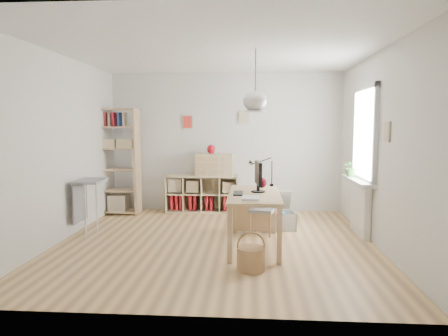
# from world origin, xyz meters

# --- Properties ---
(ground) EXTENTS (4.50, 4.50, 0.00)m
(ground) POSITION_xyz_m (0.00, 0.00, 0.00)
(ground) COLOR tan
(ground) RESTS_ON ground
(room_shell) EXTENTS (4.50, 4.50, 4.50)m
(room_shell) POSITION_xyz_m (0.55, -0.15, 2.00)
(room_shell) COLOR silver
(room_shell) RESTS_ON ground
(window_unit) EXTENTS (0.07, 1.16, 1.46)m
(window_unit) POSITION_xyz_m (2.23, 0.60, 1.55)
(window_unit) COLOR white
(window_unit) RESTS_ON ground
(radiator) EXTENTS (0.10, 0.80, 0.80)m
(radiator) POSITION_xyz_m (2.19, 0.60, 0.40)
(radiator) COLOR white
(radiator) RESTS_ON ground
(windowsill) EXTENTS (0.22, 1.20, 0.06)m
(windowsill) POSITION_xyz_m (2.14, 0.60, 0.83)
(windowsill) COLOR silver
(windowsill) RESTS_ON radiator
(desk) EXTENTS (0.70, 1.50, 0.75)m
(desk) POSITION_xyz_m (0.55, -0.15, 0.66)
(desk) COLOR tan
(desk) RESTS_ON ground
(cube_shelf) EXTENTS (1.40, 0.38, 0.72)m
(cube_shelf) POSITION_xyz_m (-0.47, 2.08, 0.30)
(cube_shelf) COLOR tan
(cube_shelf) RESTS_ON ground
(tall_bookshelf) EXTENTS (0.80, 0.38, 2.00)m
(tall_bookshelf) POSITION_xyz_m (-2.04, 1.80, 1.09)
(tall_bookshelf) COLOR tan
(tall_bookshelf) RESTS_ON ground
(side_table) EXTENTS (0.40, 0.55, 0.85)m
(side_table) POSITION_xyz_m (-2.04, 0.35, 0.67)
(side_table) COLOR gray
(side_table) RESTS_ON ground
(chair) EXTENTS (0.43, 0.43, 0.73)m
(chair) POSITION_xyz_m (0.68, 0.54, 0.42)
(chair) COLOR gray
(chair) RESTS_ON ground
(wicker_basket) EXTENTS (0.33, 0.33, 0.46)m
(wicker_basket) POSITION_xyz_m (0.51, -1.08, 0.15)
(wicker_basket) COLOR #9B7146
(wicker_basket) RESTS_ON ground
(storage_chest) EXTENTS (0.61, 0.67, 0.59)m
(storage_chest) POSITION_xyz_m (0.94, 0.90, 0.19)
(storage_chest) COLOR #B6B6B2
(storage_chest) RESTS_ON ground
(monitor) EXTENTS (0.20, 0.49, 0.43)m
(monitor) POSITION_xyz_m (0.60, -0.04, 0.99)
(monitor) COLOR black
(monitor) RESTS_ON desk
(keyboard) EXTENTS (0.13, 0.34, 0.02)m
(keyboard) POSITION_xyz_m (0.33, -0.21, 0.76)
(keyboard) COLOR black
(keyboard) RESTS_ON desk
(task_lamp) EXTENTS (0.39, 0.14, 0.41)m
(task_lamp) POSITION_xyz_m (0.63, 0.47, 1.03)
(task_lamp) COLOR black
(task_lamp) RESTS_ON desk
(yarn_ball) EXTENTS (0.16, 0.16, 0.16)m
(yarn_ball) POSITION_xyz_m (0.66, 0.34, 0.83)
(yarn_ball) COLOR #500A10
(yarn_ball) RESTS_ON desk
(paper_tray) EXTENTS (0.23, 0.28, 0.03)m
(paper_tray) POSITION_xyz_m (0.50, -0.60, 0.76)
(paper_tray) COLOR silver
(paper_tray) RESTS_ON desk
(drawer_chest) EXTENTS (0.74, 0.37, 0.42)m
(drawer_chest) POSITION_xyz_m (-0.21, 2.04, 0.93)
(drawer_chest) COLOR tan
(drawer_chest) RESTS_ON cube_shelf
(red_vase) EXTENTS (0.15, 0.15, 0.18)m
(red_vase) POSITION_xyz_m (-0.27, 2.04, 1.23)
(red_vase) COLOR maroon
(red_vase) RESTS_ON drawer_chest
(potted_plant) EXTENTS (0.30, 0.28, 0.30)m
(potted_plant) POSITION_xyz_m (2.12, 0.95, 1.01)
(potted_plant) COLOR #3B732B
(potted_plant) RESTS_ON windowsill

